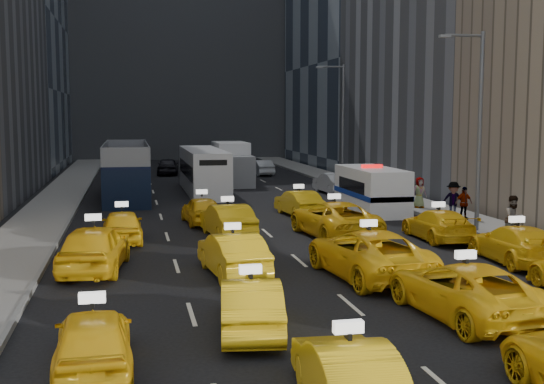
{
  "coord_description": "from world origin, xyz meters",
  "views": [
    {
      "loc": [
        -6.03,
        -15.97,
        5.37
      ],
      "look_at": [
        0.01,
        12.93,
        2.0
      ],
      "focal_mm": 45.0,
      "sensor_mm": 36.0,
      "label": 1
    }
  ],
  "objects_px": {
    "double_decker": "(127,171)",
    "city_bus": "(203,171)",
    "box_truck": "(232,164)",
    "nypd_van": "(371,191)",
    "taxi_1": "(348,374)"
  },
  "relations": [
    {
      "from": "taxi_1",
      "to": "city_bus",
      "type": "xyz_separation_m",
      "value": [
        1.15,
        35.38,
        0.81
      ]
    },
    {
      "from": "taxi_1",
      "to": "nypd_van",
      "type": "xyz_separation_m",
      "value": [
        9.2,
        23.95,
        0.53
      ]
    },
    {
      "from": "taxi_1",
      "to": "box_truck",
      "type": "height_order",
      "value": "box_truck"
    },
    {
      "from": "double_decker",
      "to": "city_bus",
      "type": "height_order",
      "value": "double_decker"
    },
    {
      "from": "nypd_van",
      "to": "box_truck",
      "type": "xyz_separation_m",
      "value": [
        -5.26,
        16.65,
        0.39
      ]
    },
    {
      "from": "nypd_van",
      "to": "double_decker",
      "type": "height_order",
      "value": "double_decker"
    },
    {
      "from": "double_decker",
      "to": "box_truck",
      "type": "distance_m",
      "value": 10.84
    },
    {
      "from": "double_decker",
      "to": "box_truck",
      "type": "xyz_separation_m",
      "value": [
        7.96,
        7.35,
        -0.15
      ]
    },
    {
      "from": "nypd_van",
      "to": "double_decker",
      "type": "xyz_separation_m",
      "value": [
        -13.22,
        9.3,
        0.54
      ]
    },
    {
      "from": "nypd_van",
      "to": "city_bus",
      "type": "distance_m",
      "value": 13.99
    },
    {
      "from": "nypd_van",
      "to": "double_decker",
      "type": "bearing_deg",
      "value": 147.16
    },
    {
      "from": "nypd_van",
      "to": "city_bus",
      "type": "relative_size",
      "value": 0.53
    },
    {
      "from": "double_decker",
      "to": "box_truck",
      "type": "height_order",
      "value": "double_decker"
    },
    {
      "from": "taxi_1",
      "to": "city_bus",
      "type": "relative_size",
      "value": 0.34
    },
    {
      "from": "double_decker",
      "to": "city_bus",
      "type": "xyz_separation_m",
      "value": [
        5.17,
        2.13,
        -0.25
      ]
    }
  ]
}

